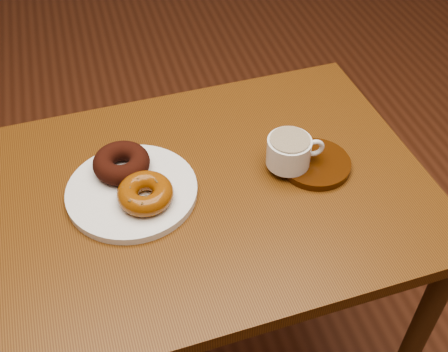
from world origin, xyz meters
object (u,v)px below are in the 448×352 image
object	(u,v)px
cafe_table	(215,227)
saucer	(315,164)
coffee_cup	(290,151)
donut_plate	(132,191)

from	to	relation	value
cafe_table	saucer	world-z (taller)	saucer
saucer	coffee_cup	bearing A→B (deg)	168.20
saucer	coffee_cup	distance (m)	0.07
cafe_table	donut_plate	xyz separation A→B (m)	(-0.15, 0.02, 0.13)
cafe_table	donut_plate	distance (m)	0.20
cafe_table	coffee_cup	distance (m)	0.23
saucer	cafe_table	bearing A→B (deg)	178.88
cafe_table	donut_plate	world-z (taller)	donut_plate
saucer	coffee_cup	world-z (taller)	coffee_cup
donut_plate	saucer	world-z (taller)	same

